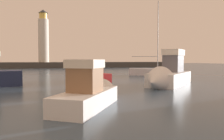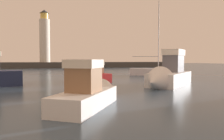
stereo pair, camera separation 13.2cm
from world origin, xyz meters
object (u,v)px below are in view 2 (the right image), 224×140
at_px(sailboat_moored, 154,71).
at_px(motorboat_1, 167,75).
at_px(motorboat_0, 92,92).
at_px(lighthouse, 45,38).
at_px(motorboat_3, 90,75).

bearing_deg(sailboat_moored, motorboat_1, -113.58).
distance_m(motorboat_0, sailboat_moored, 23.14).
xyz_separation_m(lighthouse, motorboat_0, (1.92, -56.10, -8.29)).
bearing_deg(motorboat_3, sailboat_moored, 27.36).
relative_size(motorboat_1, sailboat_moored, 0.70).
height_order(lighthouse, sailboat_moored, lighthouse).
xyz_separation_m(motorboat_0, motorboat_3, (2.59, 12.89, -0.03)).
xyz_separation_m(motorboat_1, motorboat_3, (-5.60, 6.89, -0.30)).
distance_m(lighthouse, motorboat_0, 56.74).
bearing_deg(motorboat_0, lighthouse, 91.96).
bearing_deg(motorboat_0, motorboat_1, 36.23).
xyz_separation_m(motorboat_0, sailboat_moored, (13.71, 18.64, -0.10)).
distance_m(lighthouse, sailboat_moored, 41.45).
relative_size(motorboat_0, motorboat_1, 0.75).
relative_size(lighthouse, motorboat_3, 2.55).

